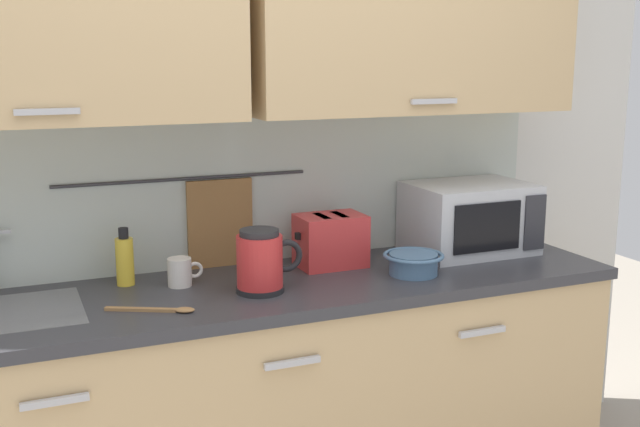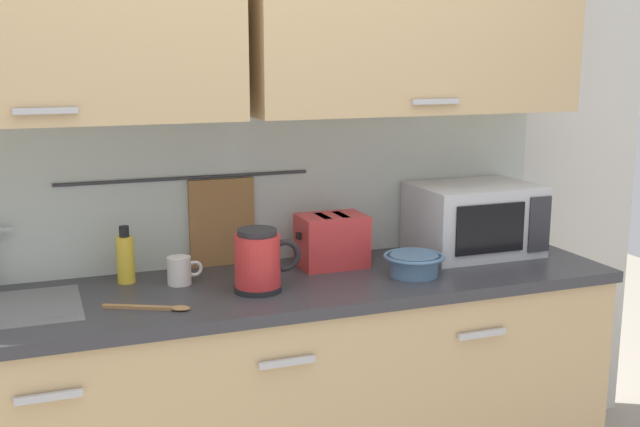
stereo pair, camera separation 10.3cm
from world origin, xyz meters
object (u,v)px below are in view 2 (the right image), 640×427
object	(u,v)px
wooden_spoon	(157,308)
mixing_bowl	(414,263)
electric_kettle	(259,261)
dish_soap_bottle	(125,258)
toaster	(332,240)
mug_near_sink	(180,270)
microwave	(474,219)

from	to	relation	value
wooden_spoon	mixing_bowl	bearing A→B (deg)	3.43
wooden_spoon	electric_kettle	bearing A→B (deg)	11.84
dish_soap_bottle	toaster	size ratio (longest dim) A/B	0.77
dish_soap_bottle	wooden_spoon	size ratio (longest dim) A/B	0.76
electric_kettle	mug_near_sink	xyz separation A→B (m)	(-0.23, 0.17, -0.05)
electric_kettle	toaster	size ratio (longest dim) A/B	0.89
mug_near_sink	wooden_spoon	world-z (taller)	mug_near_sink
microwave	mixing_bowl	world-z (taller)	microwave
toaster	electric_kettle	bearing A→B (deg)	-149.10
toaster	wooden_spoon	world-z (taller)	toaster
electric_kettle	mixing_bowl	bearing A→B (deg)	-1.85
mug_near_sink	wooden_spoon	distance (m)	0.27
mixing_bowl	toaster	bearing A→B (deg)	135.54
microwave	dish_soap_bottle	xyz separation A→B (m)	(-1.31, 0.07, -0.05)
microwave	electric_kettle	world-z (taller)	microwave
mixing_bowl	microwave	bearing A→B (deg)	29.14
electric_kettle	wooden_spoon	world-z (taller)	electric_kettle
microwave	mixing_bowl	bearing A→B (deg)	-150.86
electric_kettle	mug_near_sink	world-z (taller)	electric_kettle
microwave	toaster	distance (m)	0.59
microwave	toaster	world-z (taller)	microwave
microwave	wooden_spoon	distance (m)	1.29
dish_soap_bottle	mixing_bowl	distance (m)	0.99
dish_soap_bottle	wooden_spoon	xyz separation A→B (m)	(0.05, -0.32, -0.08)
dish_soap_bottle	mug_near_sink	xyz separation A→B (m)	(0.17, -0.08, -0.04)
electric_kettle	toaster	xyz separation A→B (m)	(0.33, 0.20, -0.01)
mixing_bowl	wooden_spoon	world-z (taller)	mixing_bowl
mug_near_sink	mixing_bowl	bearing A→B (deg)	-13.26
mixing_bowl	dish_soap_bottle	bearing A→B (deg)	164.23
mixing_bowl	toaster	xyz separation A→B (m)	(-0.22, 0.22, 0.05)
dish_soap_bottle	wooden_spoon	world-z (taller)	dish_soap_bottle
microwave	mug_near_sink	world-z (taller)	microwave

